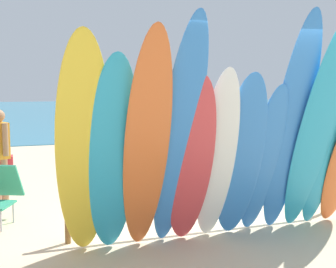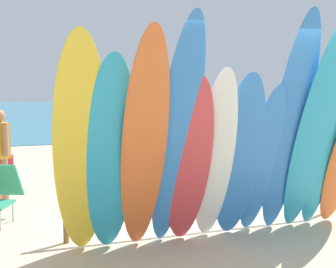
# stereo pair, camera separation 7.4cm
# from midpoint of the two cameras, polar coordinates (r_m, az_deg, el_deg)

# --- Properties ---
(ground) EXTENTS (60.00, 60.00, 0.00)m
(ground) POSITION_cam_midpoint_polar(r_m,az_deg,el_deg) (19.37, -12.15, 0.64)
(ground) COLOR beige
(ocean_water) EXTENTS (60.00, 40.00, 0.02)m
(ocean_water) POSITION_cam_midpoint_polar(r_m,az_deg,el_deg) (34.29, -15.24, 3.00)
(ocean_water) COLOR teal
(ocean_water) RESTS_ON ground
(surfboard_rack) EXTENTS (3.81, 0.07, 0.59)m
(surfboard_rack) POSITION_cam_midpoint_polar(r_m,az_deg,el_deg) (5.81, 5.08, -7.55)
(surfboard_rack) COLOR brown
(surfboard_rack) RESTS_ON ground
(surfboard_yellow_0) EXTENTS (0.65, 0.95, 2.43)m
(surfboard_yellow_0) POSITION_cam_midpoint_polar(r_m,az_deg,el_deg) (4.60, -11.53, -2.02)
(surfboard_yellow_0) COLOR yellow
(surfboard_yellow_0) RESTS_ON ground
(surfboard_teal_1) EXTENTS (0.58, 0.85, 2.22)m
(surfboard_teal_1) POSITION_cam_midpoint_polar(r_m,az_deg,el_deg) (4.66, -7.70, -3.18)
(surfboard_teal_1) COLOR #289EC6
(surfboard_teal_1) RESTS_ON ground
(surfboard_orange_2) EXTENTS (0.55, 1.10, 2.48)m
(surfboard_orange_2) POSITION_cam_midpoint_polar(r_m,az_deg,el_deg) (4.59, -3.27, -1.63)
(surfboard_orange_2) COLOR orange
(surfboard_orange_2) RESTS_ON ground
(surfboard_blue_3) EXTENTS (0.53, 1.11, 2.63)m
(surfboard_blue_3) POSITION_cam_midpoint_polar(r_m,az_deg,el_deg) (4.72, 0.99, -0.50)
(surfboard_blue_3) COLOR #337AD1
(surfboard_blue_3) RESTS_ON ground
(surfboard_red_4) EXTENTS (0.59, 0.84, 2.01)m
(surfboard_red_4) POSITION_cam_midpoint_polar(r_m,az_deg,el_deg) (4.93, 2.64, -3.83)
(surfboard_red_4) COLOR #D13D42
(surfboard_red_4) RESTS_ON ground
(surfboard_white_5) EXTENTS (0.54, 0.84, 2.09)m
(surfboard_white_5) POSITION_cam_midpoint_polar(r_m,az_deg,el_deg) (5.08, 6.05, -3.11)
(surfboard_white_5) COLOR white
(surfboard_white_5) RESTS_ON ground
(surfboard_blue_6) EXTENTS (0.62, 0.77, 2.04)m
(surfboard_blue_6) POSITION_cam_midpoint_polar(r_m,az_deg,el_deg) (5.24, 9.17, -3.12)
(surfboard_blue_6) COLOR #337AD1
(surfboard_blue_6) RESTS_ON ground
(surfboard_blue_7) EXTENTS (0.51, 0.77, 1.91)m
(surfboard_blue_7) POSITION_cam_midpoint_polar(r_m,az_deg,el_deg) (5.46, 12.09, -3.47)
(surfboard_blue_7) COLOR #337AD1
(surfboard_blue_7) RESTS_ON ground
(surfboard_blue_8) EXTENTS (0.54, 0.96, 2.74)m
(surfboard_blue_8) POSITION_cam_midpoint_polar(r_m,az_deg,el_deg) (5.46, 15.46, 0.81)
(surfboard_blue_8) COLOR #337AD1
(surfboard_blue_8) RESTS_ON ground
(surfboard_teal_9) EXTENTS (0.61, 1.02, 2.69)m
(surfboard_teal_9) POSITION_cam_midpoint_polar(r_m,az_deg,el_deg) (5.63, 18.67, 0.58)
(surfboard_teal_9) COLOR #289EC6
(surfboard_teal_9) RESTS_ON ground
(surfboard_teal_10) EXTENTS (0.51, 0.83, 2.45)m
(surfboard_teal_10) POSITION_cam_midpoint_polar(r_m,az_deg,el_deg) (5.89, 20.09, -0.39)
(surfboard_teal_10) COLOR #289EC6
(surfboard_teal_10) RESTS_ON ground
(beachgoer_midbeach) EXTENTS (0.42, 0.52, 1.62)m
(beachgoer_midbeach) POSITION_cam_midpoint_polar(r_m,az_deg,el_deg) (12.25, 5.01, 1.92)
(beachgoer_midbeach) COLOR beige
(beachgoer_midbeach) RESTS_ON ground
(beachgoer_photographing) EXTENTS (0.39, 0.53, 1.51)m
(beachgoer_photographing) POSITION_cam_midpoint_polar(r_m,az_deg,el_deg) (7.43, -21.52, -1.89)
(beachgoer_photographing) COLOR #9E704C
(beachgoer_photographing) RESTS_ON ground
(beachgoer_near_rack) EXTENTS (0.45, 0.62, 1.73)m
(beachgoer_near_rack) POSITION_cam_midpoint_polar(r_m,az_deg,el_deg) (10.94, 1.27, 1.74)
(beachgoer_near_rack) COLOR tan
(beachgoer_near_rack) RESTS_ON ground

